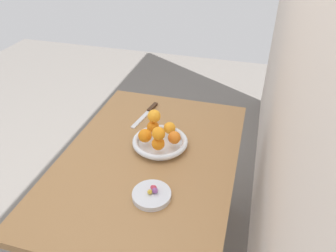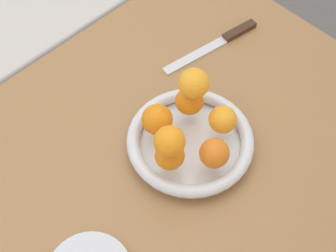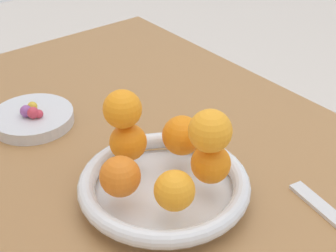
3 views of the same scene
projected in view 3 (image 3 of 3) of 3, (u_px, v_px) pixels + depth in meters
name	position (u px, v px, depth m)	size (l,w,h in m)	color
dining_table	(144.00, 203.00, 0.89)	(1.10, 0.76, 0.74)	#9E7042
fruit_bowl	(164.00, 187.00, 0.76)	(0.25, 0.25, 0.04)	silver
candy_dish	(33.00, 118.00, 0.94)	(0.15, 0.15, 0.02)	silver
orange_0	(175.00, 190.00, 0.68)	(0.06, 0.06, 0.06)	orange
orange_1	(211.00, 164.00, 0.73)	(0.06, 0.06, 0.06)	orange
orange_2	(182.00, 135.00, 0.78)	(0.06, 0.06, 0.06)	orange
orange_3	(128.00, 142.00, 0.77)	(0.06, 0.06, 0.06)	orange
orange_4	(120.00, 176.00, 0.70)	(0.06, 0.06, 0.06)	orange
orange_5	(210.00, 131.00, 0.69)	(0.06, 0.06, 0.06)	orange
orange_6	(122.00, 109.00, 0.74)	(0.06, 0.06, 0.06)	orange
candy_ball_0	(26.00, 111.00, 0.92)	(0.02, 0.02, 0.02)	#8C4C99
candy_ball_1	(39.00, 114.00, 0.91)	(0.02, 0.02, 0.02)	#C6384C
candy_ball_2	(32.00, 107.00, 0.93)	(0.02, 0.02, 0.02)	gold
candy_ball_3	(33.00, 113.00, 0.91)	(0.02, 0.02, 0.02)	#C6384C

